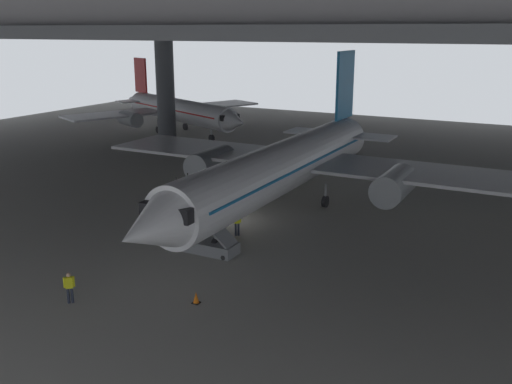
# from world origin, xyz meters

# --- Properties ---
(ground_plane) EXTENTS (110.00, 110.00, 0.00)m
(ground_plane) POSITION_xyz_m (0.00, 0.00, 0.00)
(ground_plane) COLOR gray
(hangar_structure) EXTENTS (121.00, 99.00, 14.51)m
(hangar_structure) POSITION_xyz_m (-0.08, 13.75, 13.87)
(hangar_structure) COLOR #4C4F54
(hangar_structure) RESTS_ON ground_plane
(airplane_main) EXTENTS (34.26, 35.68, 11.24)m
(airplane_main) POSITION_xyz_m (2.00, 4.18, 3.41)
(airplane_main) COLOR white
(airplane_main) RESTS_ON ground_plane
(boarding_stairs) EXTENTS (4.16, 1.53, 4.61)m
(boarding_stairs) POSITION_xyz_m (1.39, -5.75, 0.73)
(boarding_stairs) COLOR slate
(boarding_stairs) RESTS_ON ground_plane
(crew_worker_near_nose) EXTENTS (0.42, 0.41, 1.61)m
(crew_worker_near_nose) POSITION_xyz_m (-0.85, -14.74, 0.91)
(crew_worker_near_nose) COLOR #232838
(crew_worker_near_nose) RESTS_ON ground_plane
(crew_worker_by_stairs) EXTENTS (0.48, 0.37, 1.71)m
(crew_worker_by_stairs) POSITION_xyz_m (1.62, -2.41, 0.98)
(crew_worker_by_stairs) COLOR #232838
(crew_worker_by_stairs) RESTS_ON ground_plane
(airplane_distant) EXTENTS (26.86, 26.89, 9.23)m
(airplane_distant) POSITION_xyz_m (-24.47, 27.89, 3.03)
(airplane_distant) COLOR white
(airplane_distant) RESTS_ON ground_plane
(traffic_cone_orange) EXTENTS (0.36, 0.36, 0.60)m
(traffic_cone_orange) POSITION_xyz_m (4.67, -11.87, 0.29)
(traffic_cone_orange) COLOR black
(traffic_cone_orange) RESTS_ON ground_plane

